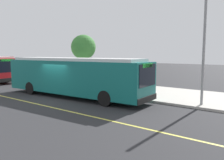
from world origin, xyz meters
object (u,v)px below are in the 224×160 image
transit_bus_main (74,76)px  waiting_bench (93,81)px  route_sign_post (91,69)px  pedestrian_commuter (72,76)px

transit_bus_main → waiting_bench: size_ratio=7.75×
route_sign_post → pedestrian_commuter: size_ratio=1.66×
transit_bus_main → pedestrian_commuter: bearing=140.2°
transit_bus_main → pedestrian_commuter: size_ratio=7.33×
route_sign_post → pedestrian_commuter: 2.87m
pedestrian_commuter → transit_bus_main: bearing=-39.8°
transit_bus_main → pedestrian_commuter: transit_bus_main is taller
route_sign_post → waiting_bench: bearing=129.0°
transit_bus_main → route_sign_post: bearing=105.5°
transit_bus_main → pedestrian_commuter: (-3.50, 2.92, -0.50)m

